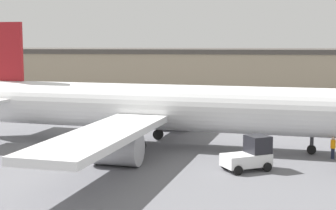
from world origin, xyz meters
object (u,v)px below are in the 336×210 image
object	(u,v)px
ground_crew_worker	(333,147)
baggage_tug	(119,147)
airplane	(157,108)
pushback_tug	(250,155)

from	to	relation	value
ground_crew_worker	baggage_tug	distance (m)	15.78
ground_crew_worker	baggage_tug	size ratio (longest dim) A/B	0.50
airplane	baggage_tug	bearing A→B (deg)	-99.06
airplane	ground_crew_worker	distance (m)	14.18
pushback_tug	baggage_tug	bearing A→B (deg)	142.05
ground_crew_worker	pushback_tug	xyz separation A→B (m)	(-6.14, -4.14, 0.15)
baggage_tug	pushback_tug	distance (m)	9.43
baggage_tug	ground_crew_worker	bearing A→B (deg)	27.76
ground_crew_worker	airplane	bearing A→B (deg)	52.92
ground_crew_worker	pushback_tug	distance (m)	7.41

